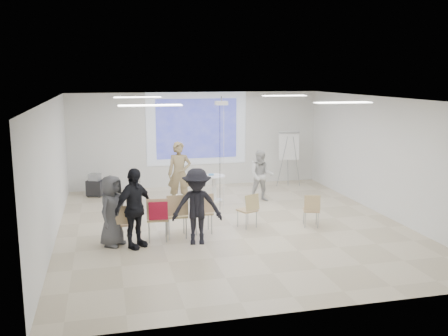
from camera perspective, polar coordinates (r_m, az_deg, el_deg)
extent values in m
cube|color=beige|center=(12.00, 0.90, -6.81)|extent=(8.00, 9.00, 0.10)
cube|color=white|center=(11.45, 0.95, 8.16)|extent=(8.00, 9.00, 0.10)
cube|color=silver|center=(16.02, -3.16, 3.29)|extent=(8.00, 0.10, 3.00)
cube|color=silver|center=(11.33, -19.33, -0.38)|extent=(0.10, 9.00, 3.00)
cube|color=silver|center=(13.22, 18.18, 1.20)|extent=(0.10, 9.00, 3.00)
cube|color=silver|center=(15.91, -3.13, 4.51)|extent=(3.20, 0.01, 2.30)
cube|color=#3239AA|center=(15.90, -3.12, 4.51)|extent=(2.60, 0.01, 1.90)
cylinder|color=white|center=(14.19, -1.12, -3.72)|extent=(0.53, 0.53, 0.05)
cylinder|color=white|center=(14.11, -1.13, -2.39)|extent=(0.15, 0.15, 0.67)
cylinder|color=white|center=(14.04, -1.13, -0.94)|extent=(0.73, 0.73, 0.04)
cube|color=white|center=(14.00, -0.91, -0.86)|extent=(0.21, 0.15, 0.01)
cube|color=teal|center=(14.09, -1.48, -0.75)|extent=(0.18, 0.23, 0.02)
imported|color=#99845D|center=(13.60, -5.12, -0.19)|extent=(0.78, 0.58, 2.00)
imported|color=silver|center=(14.12, 4.30, -0.57)|extent=(0.92, 0.82, 1.61)
cube|color=white|center=(13.81, -4.56, 1.32)|extent=(0.05, 0.12, 0.04)
cube|color=white|center=(14.25, 3.32, 0.70)|extent=(0.07, 0.12, 0.04)
cube|color=tan|center=(10.88, -11.61, -6.23)|extent=(0.40, 0.40, 0.04)
cube|color=tan|center=(10.63, -11.62, -5.29)|extent=(0.40, 0.08, 0.38)
cylinder|color=gray|center=(10.79, -12.40, -7.63)|extent=(0.02, 0.02, 0.42)
cylinder|color=#94979C|center=(10.79, -10.66, -7.55)|extent=(0.02, 0.02, 0.42)
cylinder|color=#94989C|center=(11.10, -12.44, -7.12)|extent=(0.02, 0.02, 0.42)
cylinder|color=gray|center=(11.10, -10.75, -7.04)|extent=(0.02, 0.02, 0.42)
cube|color=#CFB778|center=(10.92, -7.62, -5.74)|extent=(0.49, 0.49, 0.04)
cube|color=tan|center=(10.64, -7.64, -4.67)|extent=(0.46, 0.13, 0.43)
cylinder|color=#96989E|center=(10.81, -8.55, -7.30)|extent=(0.03, 0.03, 0.47)
cylinder|color=gray|center=(10.82, -6.59, -7.25)|extent=(0.03, 0.03, 0.47)
cylinder|color=gray|center=(11.16, -8.55, -6.72)|extent=(0.03, 0.03, 0.47)
cylinder|color=#919399|center=(11.17, -6.66, -6.67)|extent=(0.03, 0.03, 0.47)
cube|color=tan|center=(11.08, -5.46, -5.38)|extent=(0.48, 0.48, 0.04)
cube|color=tan|center=(10.79, -5.35, -4.29)|extent=(0.47, 0.10, 0.44)
cylinder|color=gray|center=(10.95, -6.30, -6.98)|extent=(0.02, 0.02, 0.49)
cylinder|color=gray|center=(10.99, -4.34, -6.88)|extent=(0.02, 0.02, 0.49)
cylinder|color=gray|center=(11.31, -6.51, -6.41)|extent=(0.02, 0.02, 0.49)
cylinder|color=#929499|center=(11.35, -4.61, -6.31)|extent=(0.02, 0.02, 0.49)
cube|color=tan|center=(11.35, -2.50, -5.09)|extent=(0.45, 0.45, 0.04)
cube|color=tan|center=(11.08, -2.28, -4.07)|extent=(0.44, 0.10, 0.42)
cylinder|color=#95979D|center=(11.21, -3.20, -6.58)|extent=(0.02, 0.02, 0.46)
cylinder|color=gray|center=(11.28, -1.41, -6.45)|extent=(0.02, 0.02, 0.46)
cylinder|color=#94979C|center=(11.55, -3.55, -6.07)|extent=(0.02, 0.02, 0.46)
cylinder|color=gray|center=(11.62, -1.81, -5.95)|extent=(0.02, 0.02, 0.46)
cube|color=tan|center=(11.75, 2.66, -4.84)|extent=(0.51, 0.51, 0.04)
cube|color=tan|center=(11.55, 3.25, -3.93)|extent=(0.38, 0.22, 0.37)
cylinder|color=gray|center=(11.60, 2.55, -6.13)|extent=(0.03, 0.03, 0.40)
cylinder|color=gray|center=(11.79, 3.72, -5.86)|extent=(0.03, 0.03, 0.40)
cylinder|color=gray|center=(11.83, 1.58, -5.79)|extent=(0.03, 0.03, 0.40)
cylinder|color=#92959A|center=(12.02, 2.75, -5.53)|extent=(0.03, 0.03, 0.40)
cube|color=tan|center=(11.98, 9.93, -4.76)|extent=(0.46, 0.46, 0.04)
cube|color=tan|center=(11.75, 10.06, -3.95)|extent=(0.38, 0.18, 0.35)
cylinder|color=#95979D|center=(11.88, 9.26, -5.90)|extent=(0.02, 0.02, 0.39)
cylinder|color=gray|center=(11.91, 10.70, -5.89)|extent=(0.02, 0.02, 0.39)
cylinder|color=#919499|center=(12.16, 9.11, -5.50)|extent=(0.02, 0.02, 0.39)
cylinder|color=gray|center=(12.20, 10.52, -5.49)|extent=(0.02, 0.02, 0.39)
cube|color=#AE152E|center=(10.64, -7.52, -4.86)|extent=(0.40, 0.13, 0.38)
imported|color=black|center=(11.09, -5.48, -5.17)|extent=(0.37, 0.27, 0.03)
imported|color=black|center=(10.42, -10.25, -3.90)|extent=(1.29, 1.23, 1.92)
imported|color=black|center=(10.50, -3.11, -3.84)|extent=(1.29, 0.85, 1.85)
imported|color=#515156|center=(10.67, -12.67, -4.31)|extent=(0.93, 0.98, 1.69)
cylinder|color=#919399|center=(15.90, 6.66, 0.72)|extent=(0.27, 0.25, 1.62)
cylinder|color=gray|center=(15.98, 8.28, 0.73)|extent=(0.34, 0.14, 1.62)
cylinder|color=gray|center=(16.22, 7.29, 0.90)|extent=(0.09, 0.36, 1.62)
cube|color=white|center=(15.97, 7.45, 2.57)|extent=(0.66, 0.30, 0.91)
cube|color=gray|center=(15.95, 7.46, 4.06)|extent=(0.66, 0.18, 0.06)
cube|color=black|center=(15.21, -14.50, -2.20)|extent=(0.55, 0.50, 0.45)
cube|color=gray|center=(15.15, -14.56, -1.01)|extent=(0.39, 0.37, 0.20)
cylinder|color=black|center=(15.21, -15.29, -3.12)|extent=(0.07, 0.07, 0.05)
cylinder|color=black|center=(15.08, -14.02, -3.18)|extent=(0.07, 0.07, 0.05)
cylinder|color=black|center=(15.45, -14.90, -2.88)|extent=(0.07, 0.07, 0.05)
cylinder|color=black|center=(15.32, -13.65, -2.94)|extent=(0.07, 0.07, 0.05)
cube|color=white|center=(12.94, -0.30, 7.43)|extent=(0.30, 0.25, 0.10)
cylinder|color=gray|center=(12.94, -0.30, 7.91)|extent=(0.04, 0.04, 0.14)
cylinder|color=black|center=(13.01, -0.47, 1.08)|extent=(0.01, 0.01, 2.77)
cylinder|color=white|center=(13.02, -0.02, 1.09)|extent=(0.01, 0.01, 2.77)
cube|color=white|center=(13.12, -9.87, 7.97)|extent=(1.20, 0.30, 0.02)
cube|color=white|center=(13.97, 6.91, 8.21)|extent=(1.20, 0.30, 0.02)
cube|color=white|center=(9.63, -8.44, 7.09)|extent=(1.20, 0.30, 0.02)
cube|color=white|center=(10.76, 13.46, 7.28)|extent=(1.20, 0.30, 0.02)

